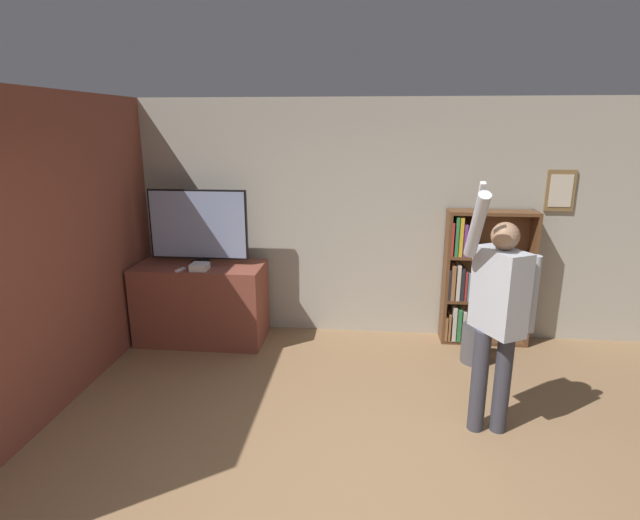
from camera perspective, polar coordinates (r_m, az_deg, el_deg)
name	(u,v)px	position (r m, az deg, el deg)	size (l,w,h in m)	color
wall_back	(364,220)	(5.75, 5.06, 4.55)	(7.12, 0.09, 2.70)	#B2AD9E
wall_side_brick	(70,248)	(4.98, -26.65, 1.27)	(0.06, 4.68, 2.70)	brown
tv_ledge	(202,303)	(5.86, -13.36, -4.76)	(1.42, 0.67, 0.90)	brown
television	(198,226)	(5.68, -13.73, 3.79)	(1.10, 0.22, 0.83)	black
game_console	(200,267)	(5.51, -13.59, -0.75)	(0.18, 0.18, 0.07)	white
remote_loose	(180,270)	(5.55, -15.68, -1.08)	(0.08, 0.14, 0.02)	white
bookshelf	(476,277)	(5.84, 17.45, -1.90)	(0.95, 0.28, 1.52)	brown
person	(498,310)	(4.06, 19.68, -5.37)	(0.56, 0.56, 2.04)	#383842
waste_bin	(476,344)	(5.52, 17.39, -9.10)	(0.30, 0.30, 0.41)	#4C4C51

